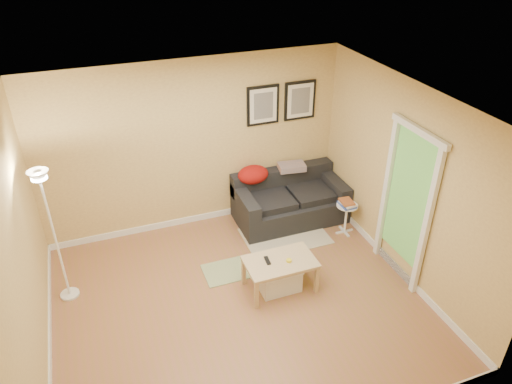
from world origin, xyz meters
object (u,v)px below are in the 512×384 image
(side_table, at_px, (346,219))
(book_stack, at_px, (347,203))
(floor_lamp, at_px, (56,241))
(storage_bin, at_px, (279,278))
(coffee_table, at_px, (280,274))
(sofa, at_px, (290,199))

(side_table, xyz_separation_m, book_stack, (-0.01, -0.01, 0.29))
(floor_lamp, bearing_deg, storage_bin, -17.55)
(floor_lamp, bearing_deg, side_table, -0.23)
(coffee_table, distance_m, storage_bin, 0.06)
(sofa, bearing_deg, storage_bin, -118.97)
(sofa, distance_m, book_stack, 0.92)
(coffee_table, relative_size, side_table, 1.82)
(side_table, bearing_deg, storage_bin, -150.90)
(book_stack, bearing_deg, sofa, 128.70)
(coffee_table, xyz_separation_m, floor_lamp, (-2.59, 0.82, 0.64))
(sofa, relative_size, floor_lamp, 0.93)
(side_table, xyz_separation_m, floor_lamp, (-4.02, 0.02, 0.62))
(book_stack, bearing_deg, side_table, 28.37)
(sofa, xyz_separation_m, book_stack, (0.63, -0.65, 0.16))
(sofa, bearing_deg, book_stack, -45.93)
(sofa, relative_size, storage_bin, 3.17)
(coffee_table, xyz_separation_m, book_stack, (1.41, 0.80, 0.31))
(coffee_table, relative_size, storage_bin, 1.67)
(storage_bin, xyz_separation_m, side_table, (1.44, 0.80, 0.08))
(coffee_table, height_order, book_stack, book_stack)
(coffee_table, bearing_deg, floor_lamp, 140.83)
(storage_bin, distance_m, book_stack, 1.67)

